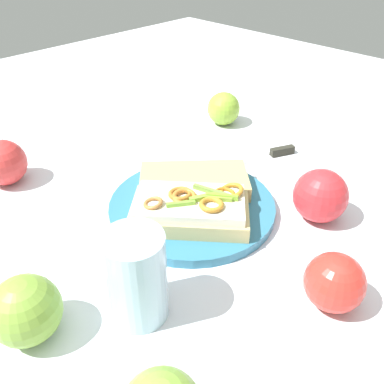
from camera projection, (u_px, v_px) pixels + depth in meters
ground_plane at (192, 210)px, 0.66m from camera, size 2.00×2.00×0.00m
plate at (192, 206)px, 0.66m from camera, size 0.26×0.26×0.02m
sandwich at (191, 208)px, 0.61m from camera, size 0.20×0.19×0.05m
bread_slice_side at (194, 181)px, 0.68m from camera, size 0.19×0.19×0.02m
apple_0 at (3, 163)px, 0.71m from camera, size 0.10×0.10×0.08m
apple_1 at (25, 310)px, 0.45m from camera, size 0.10×0.10×0.08m
apple_3 at (224, 109)px, 0.90m from camera, size 0.10×0.10×0.07m
apple_4 at (334, 282)px, 0.48m from camera, size 0.10×0.10×0.07m
apple_5 at (320, 196)px, 0.62m from camera, size 0.11×0.11×0.08m
drinking_glass at (136, 277)px, 0.46m from camera, size 0.07×0.07×0.12m
knife at (276, 154)px, 0.80m from camera, size 0.06×0.12×0.02m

